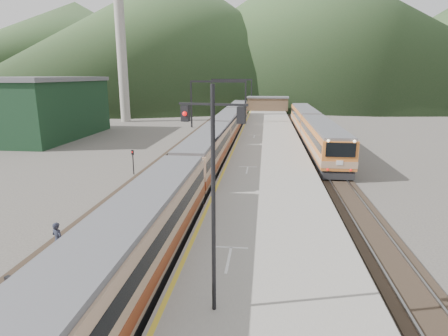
# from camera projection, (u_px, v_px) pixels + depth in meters

# --- Properties ---
(track_main) EXTENTS (2.60, 200.00, 0.23)m
(track_main) POSITION_uv_depth(u_px,v_px,m) (225.00, 143.00, 49.78)
(track_main) COLOR black
(track_main) RESTS_ON ground
(track_far) EXTENTS (2.60, 200.00, 0.23)m
(track_far) POSITION_uv_depth(u_px,v_px,m) (188.00, 142.00, 50.32)
(track_far) COLOR black
(track_far) RESTS_ON ground
(track_second) EXTENTS (2.60, 200.00, 0.23)m
(track_second) POSITION_uv_depth(u_px,v_px,m) (313.00, 145.00, 48.55)
(track_second) COLOR black
(track_second) RESTS_ON ground
(platform) EXTENTS (8.00, 100.00, 1.00)m
(platform) POSITION_uv_depth(u_px,v_px,m) (268.00, 143.00, 47.15)
(platform) COLOR gray
(platform) RESTS_ON ground
(gantry_near) EXTENTS (9.55, 0.25, 8.00)m
(gantry_near) POSITION_uv_depth(u_px,v_px,m) (218.00, 95.00, 63.22)
(gantry_near) COLOR black
(gantry_near) RESTS_ON ground
(gantry_far) EXTENTS (9.55, 0.25, 8.00)m
(gantry_far) POSITION_uv_depth(u_px,v_px,m) (232.00, 89.00, 87.33)
(gantry_far) COLOR black
(gantry_far) RESTS_ON ground
(warehouse) EXTENTS (14.50, 20.50, 8.60)m
(warehouse) POSITION_uv_depth(u_px,v_px,m) (33.00, 108.00, 53.69)
(warehouse) COLOR black
(warehouse) RESTS_ON ground
(smokestack) EXTENTS (1.80, 1.80, 30.00)m
(smokestack) POSITION_uv_depth(u_px,v_px,m) (121.00, 41.00, 69.75)
(smokestack) COLOR #9E998E
(smokestack) RESTS_ON ground
(station_shed) EXTENTS (9.40, 4.40, 3.10)m
(station_shed) POSITION_uv_depth(u_px,v_px,m) (268.00, 103.00, 85.22)
(station_shed) COLOR brown
(station_shed) RESTS_ON platform
(hill_a) EXTENTS (180.00, 180.00, 60.00)m
(hill_a) POSITION_uv_depth(u_px,v_px,m) (179.00, 33.00, 191.50)
(hill_a) COLOR #2A4C24
(hill_a) RESTS_ON ground
(hill_b) EXTENTS (220.00, 220.00, 75.00)m
(hill_b) POSITION_uv_depth(u_px,v_px,m) (310.00, 25.00, 220.75)
(hill_b) COLOR #2A4C24
(hill_b) RESTS_ON ground
(hill_d) EXTENTS (200.00, 200.00, 55.00)m
(hill_d) POSITION_uv_depth(u_px,v_px,m) (79.00, 46.00, 248.91)
(hill_d) COLOR #2A4C24
(hill_d) RESTS_ON ground
(main_train) EXTENTS (2.69, 73.74, 3.28)m
(main_train) POSITION_uv_depth(u_px,v_px,m) (219.00, 137.00, 43.00)
(main_train) COLOR tan
(main_train) RESTS_ON track_main
(second_train) EXTENTS (2.97, 40.42, 3.62)m
(second_train) POSITION_uv_depth(u_px,v_px,m) (312.00, 127.00, 50.62)
(second_train) COLOR orange
(second_train) RESTS_ON track_second
(signal_mast) EXTENTS (2.17, 0.59, 7.60)m
(signal_mast) POSITION_uv_depth(u_px,v_px,m) (213.00, 181.00, 11.81)
(signal_mast) COLOR black
(signal_mast) RESTS_ON platform
(short_signal_a) EXTENTS (0.27, 0.24, 2.27)m
(short_signal_a) POSITION_uv_depth(u_px,v_px,m) (11.00, 298.00, 12.76)
(short_signal_a) COLOR black
(short_signal_a) RESTS_ON ground
(short_signal_b) EXTENTS (0.26, 0.22, 2.27)m
(short_signal_b) POSITION_uv_depth(u_px,v_px,m) (197.00, 137.00, 45.69)
(short_signal_b) COLOR black
(short_signal_b) RESTS_ON ground
(short_signal_c) EXTENTS (0.26, 0.21, 2.27)m
(short_signal_c) POSITION_uv_depth(u_px,v_px,m) (133.00, 159.00, 33.93)
(short_signal_c) COLOR black
(short_signal_c) RESTS_ON ground
(worker) EXTENTS (0.79, 0.65, 1.87)m
(worker) POSITION_uv_depth(u_px,v_px,m) (58.00, 240.00, 18.45)
(worker) COLOR #212433
(worker) RESTS_ON ground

